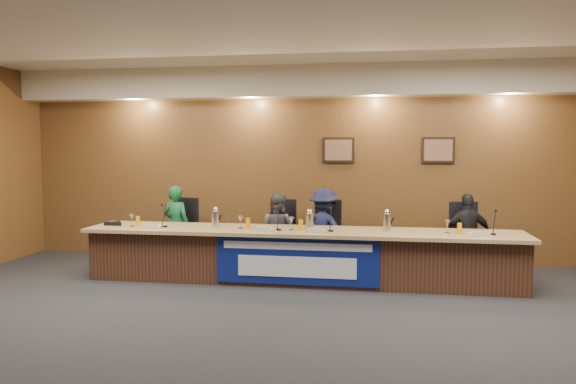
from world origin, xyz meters
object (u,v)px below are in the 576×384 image
object	(u,v)px
panelist_c	(324,230)
office_chair_a	(179,235)
office_chair_d	(467,243)
office_chair_b	(278,238)
carafe_left	(216,219)
panelist_a	(177,226)
carafe_right	(387,222)
speakerphone	(115,223)
panelist_d	(468,235)
carafe_mid	(310,221)
dais_body	(301,257)
banner	(297,261)
panelist_b	(277,232)
office_chair_c	(325,239)

from	to	relation	value
panelist_c	office_chair_a	world-z (taller)	panelist_c
office_chair_d	office_chair_b	bearing A→B (deg)	173.36
office_chair_d	carafe_left	bearing A→B (deg)	-174.44
panelist_a	office_chair_a	bearing A→B (deg)	-74.28
carafe_left	carafe_right	size ratio (longest dim) A/B	0.95
speakerphone	panelist_d	bearing A→B (deg)	8.35
carafe_left	carafe_mid	distance (m)	1.36
dais_body	carafe_mid	distance (m)	0.52
panelist_c	carafe_mid	bearing A→B (deg)	99.23
banner	office_chair_b	size ratio (longest dim) A/B	4.58
carafe_mid	panelist_b	bearing A→B (deg)	132.25
office_chair_b	office_chair_c	xyz separation A→B (m)	(0.72, 0.00, 0.00)
dais_body	office_chair_b	bearing A→B (deg)	120.45
panelist_d	carafe_right	bearing A→B (deg)	20.45
office_chair_d	carafe_right	distance (m)	1.47
panelist_c	office_chair_d	size ratio (longest dim) A/B	2.65
panelist_b	office_chair_c	bearing A→B (deg)	-151.01
speakerphone	carafe_mid	bearing A→B (deg)	2.17
office_chair_b	carafe_left	xyz separation A→B (m)	(-0.78, -0.78, 0.39)
office_chair_c	carafe_left	bearing A→B (deg)	-144.58
panelist_a	carafe_right	size ratio (longest dim) A/B	5.34
panelist_d	carafe_left	size ratio (longest dim) A/B	5.33
dais_body	office_chair_a	bearing A→B (deg)	159.18
dais_body	office_chair_a	size ratio (longest dim) A/B	12.50
banner	office_chair_d	size ratio (longest dim) A/B	4.58
carafe_mid	speakerphone	bearing A→B (deg)	-177.83
office_chair_a	office_chair_c	distance (m)	2.35
panelist_b	office_chair_c	xyz separation A→B (m)	(0.72, 0.10, -0.12)
banner	panelist_d	bearing A→B (deg)	25.23
carafe_left	speakerphone	xyz separation A→B (m)	(-1.52, -0.07, -0.09)
office_chair_a	office_chair_d	world-z (taller)	same
office_chair_c	office_chair_b	bearing A→B (deg)	-171.98
office_chair_b	panelist_b	bearing A→B (deg)	-79.33
carafe_mid	carafe_right	xyz separation A→B (m)	(1.07, -0.05, 0.01)
dais_body	office_chair_b	xyz separation A→B (m)	(-0.47, 0.80, 0.13)
office_chair_b	office_chair_a	bearing A→B (deg)	-169.33
panelist_a	panelist_d	bearing A→B (deg)	-164.28
office_chair_c	carafe_mid	world-z (taller)	carafe_mid
office_chair_d	carafe_left	size ratio (longest dim) A/B	2.09
office_chair_a	office_chair_c	xyz separation A→B (m)	(2.35, 0.00, 0.00)
dais_body	panelist_b	bearing A→B (deg)	123.91
office_chair_c	carafe_right	xyz separation A→B (m)	(0.93, -0.79, 0.39)
panelist_b	office_chair_c	distance (m)	0.74
office_chair_b	office_chair_d	world-z (taller)	same
dais_body	panelist_d	bearing A→B (deg)	16.46
office_chair_a	office_chair_d	xyz separation A→B (m)	(4.46, 0.00, 0.00)
banner	panelist_b	distance (m)	1.23
panelist_b	carafe_left	bearing A→B (deg)	62.23
panelist_d	office_chair_c	size ratio (longest dim) A/B	2.55
panelist_c	carafe_right	xyz separation A→B (m)	(0.93, -0.69, 0.23)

